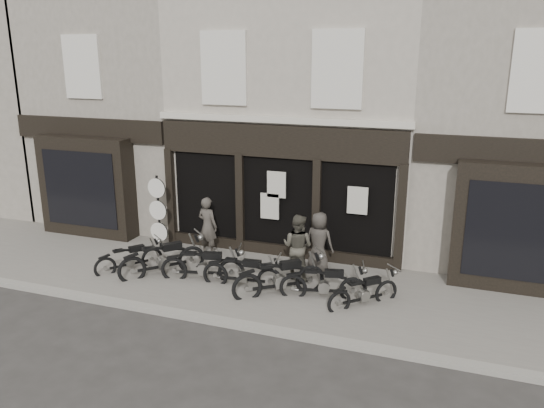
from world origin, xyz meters
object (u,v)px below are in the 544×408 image
(motorcycle_2, at_px, (204,268))
(motorcycle_4, at_px, (280,281))
(motorcycle_0, at_px, (130,261))
(man_centre, at_px, (298,247))
(advert_sign_post, at_px, (158,216))
(motorcycle_1, at_px, (163,262))
(man_left, at_px, (208,226))
(motorcycle_6, at_px, (364,295))
(man_right, at_px, (319,241))
(motorcycle_3, at_px, (243,275))
(motorcycle_5, at_px, (324,286))

(motorcycle_2, xyz_separation_m, motorcycle_4, (2.15, -0.14, 0.03))
(motorcycle_0, distance_m, man_centre, 4.61)
(motorcycle_2, height_order, advert_sign_post, advert_sign_post)
(motorcycle_1, distance_m, man_left, 1.82)
(man_left, xyz_separation_m, advert_sign_post, (-1.56, -0.10, 0.17))
(motorcycle_6, bearing_deg, advert_sign_post, 121.51)
(man_right, bearing_deg, man_left, 8.74)
(motorcycle_2, bearing_deg, motorcycle_3, -16.14)
(motorcycle_6, xyz_separation_m, man_centre, (-1.92, 0.97, 0.62))
(motorcycle_0, bearing_deg, motorcycle_5, -51.03)
(man_centre, relative_size, man_right, 1.06)
(motorcycle_6, bearing_deg, motorcycle_2, 134.88)
(man_centre, height_order, man_right, man_centre)
(motorcycle_4, bearing_deg, motorcycle_2, 138.87)
(motorcycle_4, height_order, man_left, man_left)
(motorcycle_0, distance_m, motorcycle_6, 6.39)
(motorcycle_1, relative_size, motorcycle_5, 0.93)
(motorcycle_0, bearing_deg, man_centre, -39.39)
(motorcycle_0, bearing_deg, motorcycle_1, -49.05)
(man_left, distance_m, man_right, 3.33)
(motorcycle_4, xyz_separation_m, man_right, (0.51, 1.76, 0.48))
(motorcycle_1, bearing_deg, motorcycle_0, 135.01)
(motorcycle_0, height_order, motorcycle_5, motorcycle_5)
(motorcycle_6, bearing_deg, motorcycle_5, 131.90)
(motorcycle_1, height_order, motorcycle_4, motorcycle_4)
(motorcycle_0, relative_size, man_centre, 0.93)
(motorcycle_2, xyz_separation_m, man_centre, (2.26, 0.92, 0.56))
(motorcycle_5, distance_m, man_left, 4.26)
(man_right, bearing_deg, motorcycle_3, 56.53)
(motorcycle_1, distance_m, motorcycle_6, 5.37)
(motorcycle_2, bearing_deg, man_right, 16.62)
(motorcycle_2, bearing_deg, motorcycle_6, -15.40)
(motorcycle_2, relative_size, man_left, 1.25)
(motorcycle_0, relative_size, motorcycle_6, 1.06)
(motorcycle_3, relative_size, man_centre, 1.23)
(motorcycle_4, relative_size, motorcycle_5, 0.98)
(man_centre, bearing_deg, motorcycle_6, 162.55)
(motorcycle_4, relative_size, advert_sign_post, 0.85)
(motorcycle_4, height_order, motorcycle_5, motorcycle_4)
(motorcycle_5, distance_m, man_right, 1.78)
(motorcycle_1, xyz_separation_m, motorcycle_2, (1.18, 0.01, -0.03))
(motorcycle_3, height_order, advert_sign_post, advert_sign_post)
(motorcycle_2, distance_m, motorcycle_3, 1.13)
(motorcycle_5, bearing_deg, advert_sign_post, 150.43)
(advert_sign_post, bearing_deg, motorcycle_3, -21.93)
(advert_sign_post, bearing_deg, motorcycle_6, -10.74)
(motorcycle_1, bearing_deg, motorcycle_2, -47.14)
(motorcycle_1, bearing_deg, advert_sign_post, 76.08)
(motorcycle_5, bearing_deg, motorcycle_2, 166.50)
(man_right, bearing_deg, motorcycle_2, 40.75)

